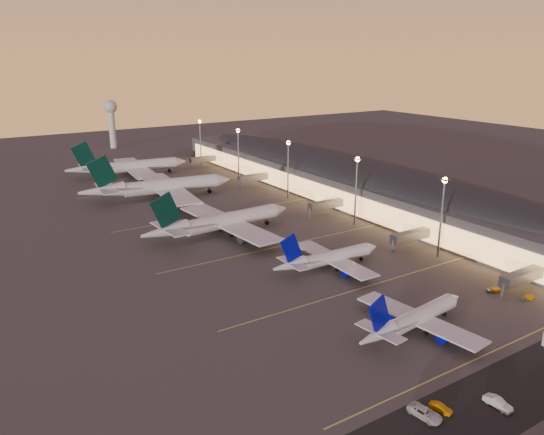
{
  "coord_description": "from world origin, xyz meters",
  "views": [
    {
      "loc": [
        -93.6,
        -104.51,
        61.85
      ],
      "look_at": [
        2.0,
        45.0,
        7.0
      ],
      "focal_mm": 35.0,
      "sensor_mm": 36.0,
      "label": 1
    }
  ],
  "objects_px": {
    "airliner_wide_far": "(129,167)",
    "radar_tower": "(111,116)",
    "service_van_c": "(498,403)",
    "airliner_wide_near": "(220,222)",
    "service_van_a": "(425,413)",
    "airliner_narrow_north": "(328,258)",
    "service_van_b": "(440,408)",
    "baggage_tug_a": "(494,290)",
    "airliner_narrow_south": "(414,319)",
    "airliner_wide_mid": "(159,187)",
    "baggage_tug_b": "(528,298)"
  },
  "relations": [
    {
      "from": "airliner_wide_mid",
      "to": "service_van_c",
      "type": "bearing_deg",
      "value": -84.22
    },
    {
      "from": "airliner_narrow_south",
      "to": "service_van_c",
      "type": "height_order",
      "value": "airliner_narrow_south"
    },
    {
      "from": "airliner_narrow_north",
      "to": "service_van_a",
      "type": "height_order",
      "value": "airliner_narrow_north"
    },
    {
      "from": "service_van_b",
      "to": "baggage_tug_b",
      "type": "bearing_deg",
      "value": 3.32
    },
    {
      "from": "airliner_wide_far",
      "to": "baggage_tug_b",
      "type": "height_order",
      "value": "airliner_wide_far"
    },
    {
      "from": "airliner_narrow_south",
      "to": "airliner_narrow_north",
      "type": "distance_m",
      "value": 41.02
    },
    {
      "from": "baggage_tug_a",
      "to": "service_van_b",
      "type": "bearing_deg",
      "value": -135.5
    },
    {
      "from": "airliner_wide_mid",
      "to": "service_van_a",
      "type": "relative_size",
      "value": 10.73
    },
    {
      "from": "radar_tower",
      "to": "service_van_b",
      "type": "height_order",
      "value": "radar_tower"
    },
    {
      "from": "radar_tower",
      "to": "service_van_c",
      "type": "xyz_separation_m",
      "value": [
        -24.4,
        -317.35,
        -20.99
      ]
    },
    {
      "from": "airliner_narrow_north",
      "to": "airliner_wide_far",
      "type": "relative_size",
      "value": 0.6
    },
    {
      "from": "airliner_wide_far",
      "to": "airliner_wide_mid",
      "type": "bearing_deg",
      "value": -88.36
    },
    {
      "from": "airliner_wide_mid",
      "to": "baggage_tug_a",
      "type": "relative_size",
      "value": 17.81
    },
    {
      "from": "airliner_wide_mid",
      "to": "baggage_tug_a",
      "type": "bearing_deg",
      "value": -67.47
    },
    {
      "from": "radar_tower",
      "to": "baggage_tug_b",
      "type": "xyz_separation_m",
      "value": [
        21.34,
        -294.01,
        -21.37
      ]
    },
    {
      "from": "radar_tower",
      "to": "service_van_a",
      "type": "xyz_separation_m",
      "value": [
        -37.8,
        -312.1,
        -20.99
      ]
    },
    {
      "from": "airliner_narrow_south",
      "to": "radar_tower",
      "type": "bearing_deg",
      "value": 79.82
    },
    {
      "from": "airliner_wide_mid",
      "to": "baggage_tug_a",
      "type": "distance_m",
      "value": 146.64
    },
    {
      "from": "baggage_tug_b",
      "to": "airliner_wide_far",
      "type": "bearing_deg",
      "value": 108.86
    },
    {
      "from": "airliner_wide_far",
      "to": "service_van_b",
      "type": "bearing_deg",
      "value": -88.52
    },
    {
      "from": "baggage_tug_b",
      "to": "service_van_c",
      "type": "distance_m",
      "value": 51.35
    },
    {
      "from": "airliner_narrow_north",
      "to": "airliner_wide_near",
      "type": "bearing_deg",
      "value": 106.88
    },
    {
      "from": "baggage_tug_a",
      "to": "airliner_wide_far",
      "type": "bearing_deg",
      "value": 118.79
    },
    {
      "from": "service_van_c",
      "to": "service_van_b",
      "type": "bearing_deg",
      "value": 153.2
    },
    {
      "from": "airliner_wide_far",
      "to": "service_van_c",
      "type": "xyz_separation_m",
      "value": [
        -4.71,
        -224.14,
        -4.31
      ]
    },
    {
      "from": "service_van_a",
      "to": "airliner_narrow_north",
      "type": "bearing_deg",
      "value": 57.81
    },
    {
      "from": "airliner_wide_far",
      "to": "service_van_a",
      "type": "xyz_separation_m",
      "value": [
        -18.11,
        -218.89,
        -4.31
      ]
    },
    {
      "from": "airliner_wide_far",
      "to": "radar_tower",
      "type": "bearing_deg",
      "value": 83.34
    },
    {
      "from": "airliner_wide_near",
      "to": "baggage_tug_b",
      "type": "distance_m",
      "value": 100.34
    },
    {
      "from": "service_van_b",
      "to": "service_van_c",
      "type": "xyz_separation_m",
      "value": [
        9.78,
        -4.88,
        0.19
      ]
    },
    {
      "from": "airliner_wide_near",
      "to": "service_van_b",
      "type": "distance_m",
      "value": 109.14
    },
    {
      "from": "airliner_wide_near",
      "to": "radar_tower",
      "type": "xyz_separation_m",
      "value": [
        22.79,
        204.0,
        17.0
      ]
    },
    {
      "from": "radar_tower",
      "to": "baggage_tug_a",
      "type": "bearing_deg",
      "value": -86.38
    },
    {
      "from": "service_van_c",
      "to": "baggage_tug_a",
      "type": "bearing_deg",
      "value": 36.08
    },
    {
      "from": "baggage_tug_b",
      "to": "airliner_wide_near",
      "type": "bearing_deg",
      "value": 123.43
    },
    {
      "from": "airliner_narrow_south",
      "to": "airliner_wide_far",
      "type": "relative_size",
      "value": 0.58
    },
    {
      "from": "airliner_narrow_north",
      "to": "service_van_b",
      "type": "distance_m",
      "value": 67.71
    },
    {
      "from": "airliner_wide_near",
      "to": "baggage_tug_b",
      "type": "relative_size",
      "value": 15.44
    },
    {
      "from": "radar_tower",
      "to": "service_van_c",
      "type": "height_order",
      "value": "radar_tower"
    },
    {
      "from": "airliner_narrow_north",
      "to": "airliner_wide_near",
      "type": "relative_size",
      "value": 0.64
    },
    {
      "from": "airliner_wide_mid",
      "to": "service_van_c",
      "type": "distance_m",
      "value": 172.02
    },
    {
      "from": "radar_tower",
      "to": "service_van_c",
      "type": "distance_m",
      "value": 318.98
    },
    {
      "from": "airliner_wide_near",
      "to": "service_van_a",
      "type": "bearing_deg",
      "value": -102.0
    },
    {
      "from": "baggage_tug_b",
      "to": "airliner_wide_mid",
      "type": "bearing_deg",
      "value": 113.92
    },
    {
      "from": "service_van_b",
      "to": "airliner_wide_far",
      "type": "bearing_deg",
      "value": 71.14
    },
    {
      "from": "airliner_wide_far",
      "to": "radar_tower",
      "type": "xyz_separation_m",
      "value": [
        19.69,
        93.21,
        16.68
      ]
    },
    {
      "from": "airliner_narrow_north",
      "to": "airliner_wide_far",
      "type": "bearing_deg",
      "value": 94.73
    },
    {
      "from": "service_van_b",
      "to": "airliner_narrow_north",
      "type": "bearing_deg",
      "value": 54.08
    },
    {
      "from": "airliner_wide_mid",
      "to": "airliner_wide_far",
      "type": "xyz_separation_m",
      "value": [
        3.3,
        52.18,
        -0.4
      ]
    },
    {
      "from": "service_van_c",
      "to": "airliner_wide_near",
      "type": "bearing_deg",
      "value": 88.91
    }
  ]
}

